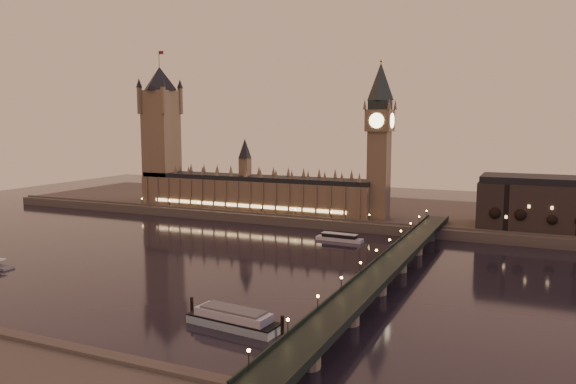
# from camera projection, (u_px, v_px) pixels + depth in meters

# --- Properties ---
(ground) EXTENTS (700.00, 700.00, 0.00)m
(ground) POSITION_uv_depth(u_px,v_px,m) (212.00, 261.00, 286.12)
(ground) COLOR black
(ground) RESTS_ON ground
(far_embankment) EXTENTS (560.00, 130.00, 6.00)m
(far_embankment) POSITION_uv_depth(u_px,v_px,m) (362.00, 211.00, 422.78)
(far_embankment) COLOR #423D35
(far_embankment) RESTS_ON ground
(palace_of_westminster) EXTENTS (180.00, 26.62, 52.00)m
(palace_of_westminster) POSITION_uv_depth(u_px,v_px,m) (252.00, 189.00, 409.13)
(palace_of_westminster) COLOR brown
(palace_of_westminster) RESTS_ON ground
(victoria_tower) EXTENTS (31.68, 31.68, 118.00)m
(victoria_tower) POSITION_uv_depth(u_px,v_px,m) (161.00, 127.00, 436.04)
(victoria_tower) COLOR brown
(victoria_tower) RESTS_ON ground
(big_ben) EXTENTS (17.68, 17.68, 104.00)m
(big_ben) POSITION_uv_depth(u_px,v_px,m) (380.00, 131.00, 365.47)
(big_ben) COLOR brown
(big_ben) RESTS_ON ground
(westminster_bridge) EXTENTS (13.20, 260.00, 15.30)m
(westminster_bridge) POSITION_uv_depth(u_px,v_px,m) (388.00, 270.00, 248.14)
(westminster_bridge) COLOR black
(westminster_bridge) RESTS_ON ground
(bare_tree_0) EXTENTS (6.11, 6.11, 12.43)m
(bare_tree_0) POSITION_uv_depth(u_px,v_px,m) (498.00, 216.00, 330.06)
(bare_tree_0) COLOR black
(bare_tree_0) RESTS_ON ground
(bare_tree_1) EXTENTS (6.11, 6.11, 12.43)m
(bare_tree_1) POSITION_uv_depth(u_px,v_px,m) (524.00, 218.00, 324.31)
(bare_tree_1) COLOR black
(bare_tree_1) RESTS_ON ground
(bare_tree_2) EXTENTS (6.11, 6.11, 12.43)m
(bare_tree_2) POSITION_uv_depth(u_px,v_px,m) (551.00, 219.00, 318.56)
(bare_tree_2) COLOR black
(bare_tree_2) RESTS_ON ground
(cruise_boat_a) EXTENTS (28.60, 7.41, 4.54)m
(cruise_boat_a) POSITION_uv_depth(u_px,v_px,m) (339.00, 238.00, 332.95)
(cruise_boat_a) COLOR silver
(cruise_boat_a) RESTS_ON ground
(moored_barge) EXTENTS (39.51, 13.43, 7.29)m
(moored_barge) POSITION_uv_depth(u_px,v_px,m) (233.00, 319.00, 193.64)
(moored_barge) COLOR #91ACB9
(moored_barge) RESTS_ON ground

